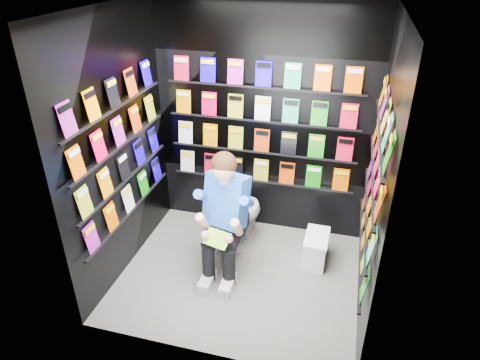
# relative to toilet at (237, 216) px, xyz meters

# --- Properties ---
(floor) EXTENTS (2.40, 2.40, 0.00)m
(floor) POSITION_rel_toilet_xyz_m (0.17, -0.54, -0.37)
(floor) COLOR #585855
(floor) RESTS_ON ground
(ceiling) EXTENTS (2.40, 2.40, 0.00)m
(ceiling) POSITION_rel_toilet_xyz_m (0.17, -0.54, 2.23)
(ceiling) COLOR white
(ceiling) RESTS_ON floor
(wall_back) EXTENTS (2.40, 0.04, 2.60)m
(wall_back) POSITION_rel_toilet_xyz_m (0.17, 0.46, 0.93)
(wall_back) COLOR black
(wall_back) RESTS_ON floor
(wall_front) EXTENTS (2.40, 0.04, 2.60)m
(wall_front) POSITION_rel_toilet_xyz_m (0.17, -1.54, 0.93)
(wall_front) COLOR black
(wall_front) RESTS_ON floor
(wall_left) EXTENTS (0.04, 2.00, 2.60)m
(wall_left) POSITION_rel_toilet_xyz_m (-1.03, -0.54, 0.93)
(wall_left) COLOR black
(wall_left) RESTS_ON floor
(wall_right) EXTENTS (0.04, 2.00, 2.60)m
(wall_right) POSITION_rel_toilet_xyz_m (1.37, -0.54, 0.93)
(wall_right) COLOR black
(wall_right) RESTS_ON floor
(comics_back) EXTENTS (2.10, 0.06, 1.37)m
(comics_back) POSITION_rel_toilet_xyz_m (0.17, 0.43, 0.94)
(comics_back) COLOR #D60143
(comics_back) RESTS_ON wall_back
(comics_left) EXTENTS (0.06, 1.70, 1.37)m
(comics_left) POSITION_rel_toilet_xyz_m (-1.00, -0.54, 0.94)
(comics_left) COLOR #D60143
(comics_left) RESTS_ON wall_left
(comics_right) EXTENTS (0.06, 1.70, 1.37)m
(comics_right) POSITION_rel_toilet_xyz_m (1.34, -0.54, 0.94)
(comics_right) COLOR #D60143
(comics_right) RESTS_ON wall_right
(toilet) EXTENTS (0.59, 0.83, 0.73)m
(toilet) POSITION_rel_toilet_xyz_m (0.00, 0.00, 0.00)
(toilet) COLOR white
(toilet) RESTS_ON floor
(longbox) EXTENTS (0.23, 0.41, 0.30)m
(longbox) POSITION_rel_toilet_xyz_m (0.90, -0.10, -0.22)
(longbox) COLOR white
(longbox) RESTS_ON floor
(longbox_lid) EXTENTS (0.25, 0.43, 0.03)m
(longbox_lid) POSITION_rel_toilet_xyz_m (0.90, -0.10, -0.05)
(longbox_lid) COLOR white
(longbox_lid) RESTS_ON longbox
(reader) EXTENTS (0.74, 0.92, 1.49)m
(reader) POSITION_rel_toilet_xyz_m (-0.00, -0.38, 0.43)
(reader) COLOR blue
(reader) RESTS_ON toilet
(held_comic) EXTENTS (0.28, 0.20, 0.11)m
(held_comic) POSITION_rel_toilet_xyz_m (0.00, -0.73, 0.21)
(held_comic) COLOR green
(held_comic) RESTS_ON reader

